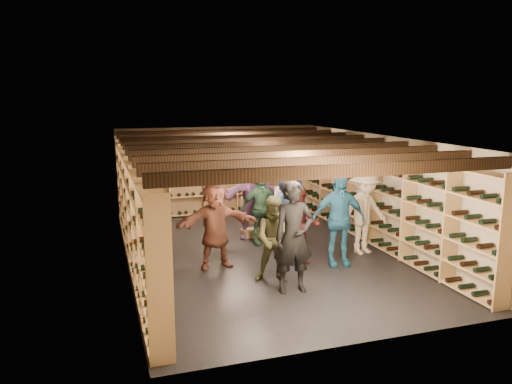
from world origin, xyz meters
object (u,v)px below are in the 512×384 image
object	(u,v)px
person_8	(300,226)
person_7	(284,209)
person_2	(276,239)
person_10	(261,209)
person_1	(294,237)
person_11	(254,197)
person_5	(215,224)
person_6	(290,212)
crate_stack_left	(252,210)
person_3	(365,212)
crate_loose	(253,233)
person_12	(290,203)
crate_stack_right	(271,222)
person_4	(338,219)

from	to	relation	value
person_8	person_7	bearing A→B (deg)	106.56
person_2	person_10	world-z (taller)	person_10
person_1	person_11	bearing A→B (deg)	84.89
person_8	person_11	size ratio (longest dim) A/B	0.81
person_5	person_6	size ratio (longest dim) A/B	0.93
crate_stack_left	person_3	bearing A→B (deg)	-64.52
crate_stack_left	person_5	distance (m)	3.48
crate_loose	person_8	world-z (taller)	person_8
person_10	person_11	distance (m)	0.58
person_12	person_7	bearing A→B (deg)	-131.29
person_2	person_10	size ratio (longest dim) A/B	0.97
person_2	person_3	distance (m)	2.49
person_7	person_11	world-z (taller)	person_11
crate_stack_right	person_6	size ratio (longest dim) A/B	0.31
crate_stack_left	person_11	distance (m)	1.46
crate_stack_left	person_1	distance (m)	4.68
person_11	crate_loose	bearing A→B (deg)	94.79
person_5	person_7	xyz separation A→B (m)	(1.72, 0.84, -0.02)
crate_loose	person_8	distance (m)	2.25
person_10	person_11	size ratio (longest dim) A/B	0.83
crate_stack_right	person_8	world-z (taller)	person_8
person_4	person_10	size ratio (longest dim) A/B	1.14
person_4	person_5	size ratio (longest dim) A/B	1.07
person_1	person_12	world-z (taller)	person_1
person_1	person_8	distance (m)	1.43
crate_stack_left	person_8	world-z (taller)	person_8
person_5	person_11	world-z (taller)	person_11
person_2	person_11	xyz separation A→B (m)	(0.47, 2.78, 0.19)
crate_stack_right	person_4	distance (m)	2.98
crate_loose	person_8	size ratio (longest dim) A/B	0.32
crate_stack_left	person_10	world-z (taller)	person_10
person_2	crate_stack_right	bearing A→B (deg)	92.22
person_10	person_11	world-z (taller)	person_11
person_2	person_6	distance (m)	1.49
crate_stack_right	person_4	size ratio (longest dim) A/B	0.31
person_1	person_11	size ratio (longest dim) A/B	0.99
crate_loose	person_5	xyz separation A→B (m)	(-1.31, -1.80, 0.76)
person_12	person_10	bearing A→B (deg)	-178.78
person_6	person_4	bearing A→B (deg)	-72.39
person_1	person_10	xyz separation A→B (m)	(0.33, 2.76, -0.15)
person_3	person_7	bearing A→B (deg)	133.27
crate_loose	person_4	xyz separation A→B (m)	(0.98, -2.40, 0.82)
person_2	person_8	world-z (taller)	person_8
person_2	person_7	xyz separation A→B (m)	(0.88, 1.88, 0.06)
crate_loose	person_2	distance (m)	2.96
crate_loose	person_5	world-z (taller)	person_5
person_3	person_12	xyz separation A→B (m)	(-1.12, 1.40, -0.03)
crate_stack_left	person_10	size ratio (longest dim) A/B	0.43
person_10	person_4	bearing A→B (deg)	-61.49
crate_stack_left	person_6	bearing A→B (deg)	-91.12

